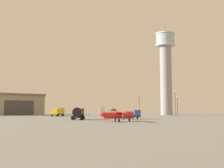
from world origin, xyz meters
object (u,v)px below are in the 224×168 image
airplane_red (118,115)px  truck_flatbed_blue (133,115)px  truck_box_yellow (58,112)px  light_post_east (177,104)px  light_post_centre (139,103)px  control_tower (166,67)px  truck_fuel_tanker_black (78,113)px  truck_fuel_tanker_green (112,112)px  light_post_west (175,101)px

airplane_red → truck_flatbed_blue: 15.36m
truck_box_yellow → airplane_red: bearing=38.7°
light_post_east → light_post_centre: size_ratio=0.90×
control_tower → light_post_centre: bearing=-130.6°
truck_flatbed_blue → truck_fuel_tanker_black: (-13.76, -5.59, 0.51)m
light_post_east → light_post_centre: (-15.40, -2.09, 0.46)m
truck_fuel_tanker_black → light_post_east: bearing=-42.1°
airplane_red → truck_fuel_tanker_green: (-3.99, 33.28, 0.13)m
airplane_red → truck_flatbed_blue: (3.15, 15.03, -0.29)m
light_post_east → airplane_red: bearing=-111.0°
truck_flatbed_blue → truck_fuel_tanker_green: truck_fuel_tanker_green is taller
control_tower → truck_fuel_tanker_black: 66.46m
truck_box_yellow → light_post_west: 45.00m
control_tower → truck_fuel_tanker_black: bearing=-116.5°
truck_box_yellow → truck_fuel_tanker_black: 35.14m
control_tower → truck_flatbed_blue: bearing=-105.9°
control_tower → light_post_west: size_ratio=4.30×
truck_fuel_tanker_black → light_post_centre: (15.85, 42.16, 3.52)m
truck_box_yellow → light_post_east: bearing=112.5°
airplane_red → truck_fuel_tanker_green: size_ratio=1.54×
light_post_west → light_post_centre: 14.22m
light_post_west → light_post_centre: size_ratio=1.10×
truck_fuel_tanker_green → light_post_west: size_ratio=0.71×
airplane_red → truck_fuel_tanker_black: size_ratio=1.65×
airplane_red → truck_fuel_tanker_black: airplane_red is taller
truck_box_yellow → truck_flatbed_blue: bearing=54.5°
truck_flatbed_blue → light_post_centre: (2.09, 36.58, 4.03)m
light_post_west → airplane_red: bearing=-111.5°
light_post_centre → truck_fuel_tanker_black: bearing=-110.6°
truck_fuel_tanker_green → light_post_centre: (9.24, 18.32, 3.61)m
truck_fuel_tanker_black → light_post_east: 54.26m
truck_fuel_tanker_green → light_post_centre: size_ratio=0.77×
truck_fuel_tanker_green → light_post_centre: 20.84m
truck_flatbed_blue → control_tower: bearing=72.6°
truck_box_yellow → control_tower: bearing=127.5°
airplane_red → truck_fuel_tanker_black: 14.20m
truck_flatbed_blue → truck_box_yellow: (-28.26, 26.42, 0.55)m
truck_flatbed_blue → light_post_west: 37.50m
airplane_red → light_post_centre: light_post_centre is taller
truck_box_yellow → light_post_east: 47.46m
airplane_red → light_post_centre: size_ratio=1.19×
truck_flatbed_blue → light_post_west: size_ratio=0.60×
control_tower → light_post_centre: control_tower is taller
truck_fuel_tanker_black → truck_flatbed_blue: bearing=-74.7°
airplane_red → truck_fuel_tanker_green: bearing=72.7°
airplane_red → light_post_west: bearing=44.3°
truck_box_yellow → light_post_east: size_ratio=0.93×
truck_fuel_tanker_black → control_tower: bearing=-33.3°
truck_fuel_tanker_green → light_post_east: (24.64, 20.42, 3.15)m
truck_flatbed_blue → truck_fuel_tanker_black: 14.86m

